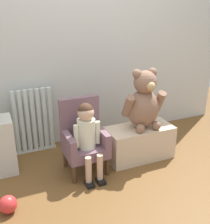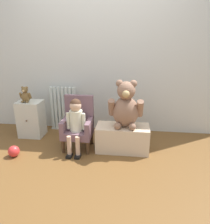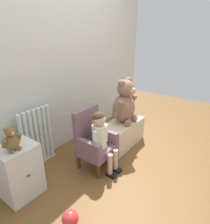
% 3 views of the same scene
% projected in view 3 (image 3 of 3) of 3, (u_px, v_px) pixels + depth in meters
% --- Properties ---
extents(ground_plane, '(6.00, 6.00, 0.00)m').
position_uv_depth(ground_plane, '(138.00, 170.00, 2.36)').
color(ground_plane, brown).
extents(back_wall, '(3.80, 0.05, 2.40)m').
position_uv_depth(back_wall, '(62.00, 58.00, 2.54)').
color(back_wall, silver).
rests_on(back_wall, ground_plane).
extents(radiator, '(0.43, 0.05, 0.71)m').
position_uv_depth(radiator, '(37.00, 138.00, 2.35)').
color(radiator, silver).
rests_on(radiator, ground_plane).
extents(small_dresser, '(0.35, 0.31, 0.55)m').
position_uv_depth(small_dresser, '(20.00, 171.00, 1.91)').
color(small_dresser, beige).
rests_on(small_dresser, ground_plane).
extents(child_armchair, '(0.39, 0.36, 0.71)m').
position_uv_depth(child_armchair, '(93.00, 141.00, 2.34)').
color(child_armchair, '#765661').
rests_on(child_armchair, ground_plane).
extents(child_figure, '(0.25, 0.35, 0.71)m').
position_uv_depth(child_figure, '(101.00, 133.00, 2.23)').
color(child_figure, silver).
rests_on(child_figure, ground_plane).
extents(low_bench, '(0.69, 0.33, 0.35)m').
position_uv_depth(low_bench, '(122.00, 133.00, 2.83)').
color(low_bench, beige).
rests_on(low_bench, ground_plane).
extents(large_teddy_bear, '(0.44, 0.31, 0.61)m').
position_uv_depth(large_teddy_bear, '(125.00, 103.00, 2.69)').
color(large_teddy_bear, '#8E6751').
rests_on(large_teddy_bear, low_bench).
extents(small_teddy_bear, '(0.17, 0.12, 0.23)m').
position_uv_depth(small_teddy_bear, '(12.00, 140.00, 1.73)').
color(small_teddy_bear, brown).
rests_on(small_teddy_bear, small_dresser).
extents(toy_ball, '(0.14, 0.14, 0.14)m').
position_uv_depth(toy_ball, '(70.00, 218.00, 1.67)').
color(toy_ball, red).
rests_on(toy_ball, ground_plane).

